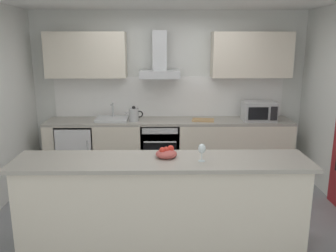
{
  "coord_description": "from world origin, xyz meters",
  "views": [
    {
      "loc": [
        -0.1,
        -4.03,
        2.1
      ],
      "look_at": [
        -0.03,
        0.37,
        1.05
      ],
      "focal_mm": 37.51,
      "sensor_mm": 36.0,
      "label": 1
    }
  ],
  "objects_px": {
    "chopping_board": "(203,120)",
    "sink": "(112,119)",
    "fruit_bowl": "(166,153)",
    "range_hood": "(160,63)",
    "refrigerator": "(78,150)",
    "microwave": "(259,111)",
    "kettle": "(134,114)",
    "oven": "(160,147)",
    "wine_glass": "(202,149)"
  },
  "relations": [
    {
      "from": "chopping_board",
      "to": "sink",
      "type": "bearing_deg",
      "value": 178.62
    },
    {
      "from": "sink",
      "to": "fruit_bowl",
      "type": "distance_m",
      "value": 2.16
    },
    {
      "from": "sink",
      "to": "range_hood",
      "type": "relative_size",
      "value": 0.69
    },
    {
      "from": "fruit_bowl",
      "to": "refrigerator",
      "type": "bearing_deg",
      "value": 125.39
    },
    {
      "from": "microwave",
      "to": "kettle",
      "type": "xyz_separation_m",
      "value": [
        -1.96,
        -0.01,
        -0.04
      ]
    },
    {
      "from": "fruit_bowl",
      "to": "chopping_board",
      "type": "xyz_separation_m",
      "value": [
        0.6,
        1.95,
        -0.08
      ]
    },
    {
      "from": "oven",
      "to": "microwave",
      "type": "height_order",
      "value": "microwave"
    },
    {
      "from": "kettle",
      "to": "chopping_board",
      "type": "distance_m",
      "value": 1.09
    },
    {
      "from": "kettle",
      "to": "range_hood",
      "type": "relative_size",
      "value": 0.4
    },
    {
      "from": "range_hood",
      "to": "wine_glass",
      "type": "height_order",
      "value": "range_hood"
    },
    {
      "from": "oven",
      "to": "range_hood",
      "type": "distance_m",
      "value": 1.33
    },
    {
      "from": "oven",
      "to": "wine_glass",
      "type": "height_order",
      "value": "wine_glass"
    },
    {
      "from": "refrigerator",
      "to": "range_hood",
      "type": "distance_m",
      "value": 1.9
    },
    {
      "from": "kettle",
      "to": "fruit_bowl",
      "type": "distance_m",
      "value": 2.0
    },
    {
      "from": "sink",
      "to": "kettle",
      "type": "relative_size",
      "value": 1.73
    },
    {
      "from": "oven",
      "to": "microwave",
      "type": "xyz_separation_m",
      "value": [
        1.55,
        -0.03,
        0.59
      ]
    },
    {
      "from": "refrigerator",
      "to": "kettle",
      "type": "bearing_deg",
      "value": -1.95
    },
    {
      "from": "refrigerator",
      "to": "fruit_bowl",
      "type": "bearing_deg",
      "value": -54.61
    },
    {
      "from": "microwave",
      "to": "chopping_board",
      "type": "height_order",
      "value": "microwave"
    },
    {
      "from": "refrigerator",
      "to": "wine_glass",
      "type": "bearing_deg",
      "value": -50.19
    },
    {
      "from": "oven",
      "to": "refrigerator",
      "type": "relative_size",
      "value": 0.94
    },
    {
      "from": "microwave",
      "to": "wine_glass",
      "type": "height_order",
      "value": "microwave"
    },
    {
      "from": "microwave",
      "to": "kettle",
      "type": "bearing_deg",
      "value": -179.83
    },
    {
      "from": "refrigerator",
      "to": "fruit_bowl",
      "type": "height_order",
      "value": "fruit_bowl"
    },
    {
      "from": "oven",
      "to": "wine_glass",
      "type": "xyz_separation_m",
      "value": [
        0.43,
        -2.1,
        0.61
      ]
    },
    {
      "from": "refrigerator",
      "to": "microwave",
      "type": "bearing_deg",
      "value": -0.5
    },
    {
      "from": "fruit_bowl",
      "to": "microwave",
      "type": "bearing_deg",
      "value": 52.91
    },
    {
      "from": "oven",
      "to": "range_hood",
      "type": "bearing_deg",
      "value": 90.0
    },
    {
      "from": "oven",
      "to": "chopping_board",
      "type": "height_order",
      "value": "chopping_board"
    },
    {
      "from": "range_hood",
      "to": "chopping_board",
      "type": "relative_size",
      "value": 2.12
    },
    {
      "from": "range_hood",
      "to": "chopping_board",
      "type": "bearing_deg",
      "value": -12.72
    },
    {
      "from": "refrigerator",
      "to": "microwave",
      "type": "distance_m",
      "value": 2.94
    },
    {
      "from": "kettle",
      "to": "microwave",
      "type": "bearing_deg",
      "value": 0.17
    },
    {
      "from": "oven",
      "to": "sink",
      "type": "bearing_deg",
      "value": 179.17
    },
    {
      "from": "fruit_bowl",
      "to": "sink",
      "type": "bearing_deg",
      "value": 112.94
    },
    {
      "from": "kettle",
      "to": "chopping_board",
      "type": "height_order",
      "value": "kettle"
    },
    {
      "from": "fruit_bowl",
      "to": "chopping_board",
      "type": "distance_m",
      "value": 2.04
    },
    {
      "from": "chopping_board",
      "to": "oven",
      "type": "bearing_deg",
      "value": 178.0
    },
    {
      "from": "range_hood",
      "to": "wine_glass",
      "type": "distance_m",
      "value": 2.38
    },
    {
      "from": "oven",
      "to": "sink",
      "type": "height_order",
      "value": "sink"
    },
    {
      "from": "sink",
      "to": "range_hood",
      "type": "xyz_separation_m",
      "value": [
        0.76,
        0.12,
        0.86
      ]
    },
    {
      "from": "wine_glass",
      "to": "kettle",
      "type": "bearing_deg",
      "value": 112.06
    },
    {
      "from": "chopping_board",
      "to": "range_hood",
      "type": "bearing_deg",
      "value": 167.28
    },
    {
      "from": "kettle",
      "to": "range_hood",
      "type": "height_order",
      "value": "range_hood"
    },
    {
      "from": "kettle",
      "to": "fruit_bowl",
      "type": "bearing_deg",
      "value": -75.86
    },
    {
      "from": "range_hood",
      "to": "fruit_bowl",
      "type": "relative_size",
      "value": 3.27
    },
    {
      "from": "refrigerator",
      "to": "sink",
      "type": "xyz_separation_m",
      "value": [
        0.56,
        0.01,
        0.5
      ]
    },
    {
      "from": "range_hood",
      "to": "sink",
      "type": "bearing_deg",
      "value": -171.11
    },
    {
      "from": "oven",
      "to": "fruit_bowl",
      "type": "relative_size",
      "value": 3.64
    },
    {
      "from": "refrigerator",
      "to": "wine_glass",
      "type": "distance_m",
      "value": 2.81
    }
  ]
}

